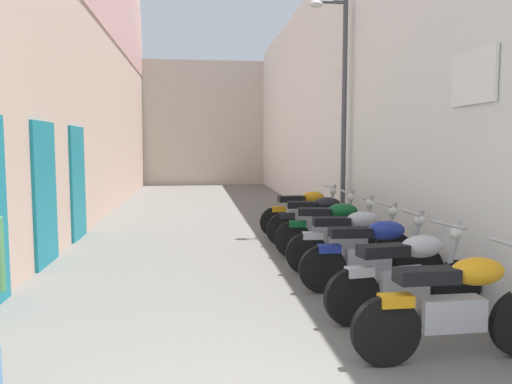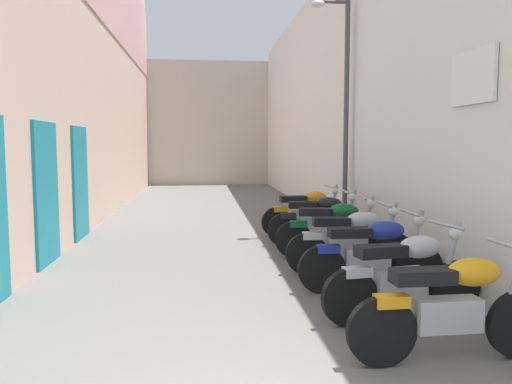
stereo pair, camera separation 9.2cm
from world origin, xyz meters
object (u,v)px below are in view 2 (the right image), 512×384
object	(u,v)px
motorcycle_second	(405,274)
motorcycle_fifth	(333,228)
motorcycle_nearest	(454,305)
motorcycle_seventh	(307,211)
motorcycle_fourth	(351,240)
motorcycle_sixth	(319,219)
street_lamp	(342,100)
motorcycle_third	(372,253)

from	to	relation	value
motorcycle_second	motorcycle_fifth	distance (m)	2.95
motorcycle_nearest	motorcycle_seventh	xyz separation A→B (m)	(-0.00, 6.03, 0.00)
motorcycle_fifth	motorcycle_seventh	size ratio (longest dim) A/B	0.99
motorcycle_nearest	motorcycle_fourth	size ratio (longest dim) A/B	1.00
motorcycle_sixth	motorcycle_seventh	xyz separation A→B (m)	(0.00, 1.07, 0.00)
motorcycle_nearest	motorcycle_seventh	size ratio (longest dim) A/B	1.00
motorcycle_sixth	motorcycle_fifth	bearing A→B (deg)	-90.00
motorcycle_nearest	motorcycle_second	xyz separation A→B (m)	(-0.00, 1.04, 0.00)
street_lamp	motorcycle_second	bearing A→B (deg)	-97.94
motorcycle_third	motorcycle_seventh	bearing A→B (deg)	90.00
motorcycle_second	motorcycle_seventh	bearing A→B (deg)	90.00
motorcycle_second	street_lamp	size ratio (longest dim) A/B	0.39
motorcycle_sixth	motorcycle_seventh	world-z (taller)	same
motorcycle_third	motorcycle_fourth	distance (m)	0.88
motorcycle_third	motorcycle_seventh	size ratio (longest dim) A/B	1.00
motorcycle_third	motorcycle_sixth	xyz separation A→B (m)	(-0.00, 2.87, 0.00)
motorcycle_nearest	motorcycle_second	distance (m)	1.04
motorcycle_fifth	motorcycle_nearest	bearing A→B (deg)	-90.00
motorcycle_fifth	street_lamp	size ratio (longest dim) A/B	0.39
motorcycle_second	motorcycle_fifth	bearing A→B (deg)	90.00
motorcycle_fourth	motorcycle_seventh	world-z (taller)	same
motorcycle_fourth	street_lamp	bearing A→B (deg)	77.24
motorcycle_third	street_lamp	bearing A→B (deg)	80.00
motorcycle_fourth	motorcycle_sixth	bearing A→B (deg)	90.00
motorcycle_nearest	motorcycle_sixth	bearing A→B (deg)	90.00
motorcycle_second	motorcycle_sixth	xyz separation A→B (m)	(0.00, 3.92, 0.00)
motorcycle_second	motorcycle_seventh	xyz separation A→B (m)	(0.00, 4.99, 0.00)
motorcycle_fourth	street_lamp	distance (m)	3.88
motorcycle_sixth	motorcycle_nearest	bearing A→B (deg)	-90.00
motorcycle_third	street_lamp	world-z (taller)	street_lamp
motorcycle_nearest	motorcycle_sixth	size ratio (longest dim) A/B	1.00
motorcycle_second	motorcycle_fifth	world-z (taller)	same
motorcycle_fifth	street_lamp	distance (m)	3.13
motorcycle_third	motorcycle_sixth	world-z (taller)	same
motorcycle_third	motorcycle_fifth	distance (m)	1.90
motorcycle_second	motorcycle_seventh	world-z (taller)	same
motorcycle_fifth	motorcycle_seventh	world-z (taller)	same
motorcycle_nearest	motorcycle_fifth	xyz separation A→B (m)	(-0.00, 3.99, 0.00)
motorcycle_nearest	motorcycle_seventh	distance (m)	6.03
motorcycle_third	motorcycle_fourth	xyz separation A→B (m)	(-0.00, 0.88, 0.00)
motorcycle_third	motorcycle_seventh	xyz separation A→B (m)	(-0.00, 3.94, 0.00)
motorcycle_fourth	motorcycle_sixth	size ratio (longest dim) A/B	1.00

